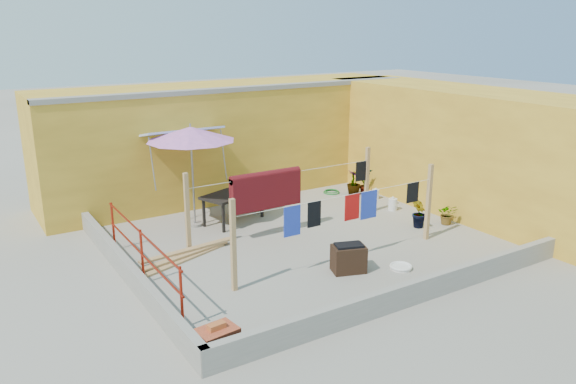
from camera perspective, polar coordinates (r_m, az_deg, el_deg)
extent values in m
plane|color=#9E998E|center=(13.04, 1.62, -5.02)|extent=(80.00, 80.00, 0.00)
cube|color=gold|center=(16.78, -5.86, 5.45)|extent=(11.00, 2.40, 3.20)
cube|color=gray|center=(15.62, -4.28, 10.44)|extent=(11.00, 0.35, 0.12)
cube|color=#2D51B2|center=(14.43, -10.69, 6.09)|extent=(2.00, 0.79, 0.22)
cylinder|color=gray|center=(13.90, -13.62, 2.79)|extent=(0.03, 0.30, 1.28)
cylinder|color=gray|center=(14.59, -6.55, 3.78)|extent=(0.03, 0.30, 1.28)
cube|color=gold|center=(15.96, 17.45, 4.22)|extent=(2.40, 9.00, 3.20)
cube|color=gray|center=(10.43, 12.76, -9.87)|extent=(8.30, 0.16, 0.44)
cube|color=gray|center=(11.38, -15.90, -7.78)|extent=(0.16, 7.30, 0.44)
cylinder|color=maroon|center=(9.41, -10.76, -10.52)|extent=(0.05, 0.05, 1.10)
cylinder|color=maroon|center=(11.14, -14.60, -6.38)|extent=(0.05, 0.05, 1.10)
cylinder|color=maroon|center=(12.95, -17.34, -3.36)|extent=(0.05, 0.05, 1.10)
cylinder|color=maroon|center=(10.96, -14.78, -3.97)|extent=(0.04, 4.20, 0.04)
cylinder|color=maroon|center=(11.12, -14.61, -6.15)|extent=(0.04, 4.20, 0.04)
cube|color=tan|center=(10.42, -5.58, -5.44)|extent=(0.09, 0.09, 1.80)
cube|color=tan|center=(13.27, 14.08, -1.02)|extent=(0.09, 0.09, 1.80)
cube|color=tan|center=(14.81, 8.00, 1.12)|extent=(0.09, 0.09, 1.80)
cube|color=tan|center=(12.31, -10.19, -2.14)|extent=(0.09, 0.09, 1.80)
cylinder|color=silver|center=(11.50, 5.54, -0.42)|extent=(5.00, 0.01, 0.01)
cylinder|color=silver|center=(13.24, -0.25, 1.91)|extent=(5.00, 0.01, 0.01)
cube|color=#4D0C11|center=(13.07, -2.26, 0.08)|extent=(1.80, 0.22, 0.82)
cube|color=black|center=(14.61, 7.44, 2.12)|extent=(0.34, 0.02, 0.52)
cube|color=maroon|center=(12.85, -3.84, 0.24)|extent=(0.40, 0.02, 0.51)
cube|color=#2037B2|center=(10.92, 0.42, -2.96)|extent=(0.38, 0.02, 0.62)
cube|color=black|center=(11.18, 2.68, -2.26)|extent=(0.31, 0.02, 0.53)
cube|color=#B6100E|center=(11.73, 6.53, -1.52)|extent=(0.37, 0.02, 0.56)
cube|color=#2037B2|center=(12.02, 8.21, -1.29)|extent=(0.42, 0.02, 0.61)
cube|color=black|center=(12.82, 12.55, -0.04)|extent=(0.34, 0.02, 0.46)
cylinder|color=gray|center=(14.23, -9.42, -3.24)|extent=(0.38, 0.38, 0.06)
cylinder|color=gray|center=(13.88, -9.64, 1.40)|extent=(0.05, 0.05, 2.45)
cone|color=#D673C6|center=(13.65, -9.86, 5.85)|extent=(2.41, 2.41, 0.34)
cylinder|color=gray|center=(13.61, -9.90, 6.64)|extent=(0.04, 0.04, 0.11)
cube|color=black|center=(14.16, -5.59, -0.17)|extent=(1.84, 1.36, 0.06)
cube|color=black|center=(13.56, -6.58, -2.65)|extent=(0.06, 0.06, 0.72)
cube|color=black|center=(14.00, -8.54, -2.10)|extent=(0.06, 0.06, 0.72)
cube|color=black|center=(14.58, -2.67, -1.19)|extent=(0.06, 0.06, 0.72)
cube|color=black|center=(14.99, -4.61, -0.72)|extent=(0.06, 0.06, 0.72)
cube|color=#AF4528|center=(8.80, -7.21, -14.83)|extent=(0.64, 0.50, 0.43)
cube|color=#B05B29|center=(8.67, -7.28, -13.36)|extent=(0.28, 0.16, 0.09)
cube|color=tan|center=(12.19, -10.45, -6.77)|extent=(2.14, 0.89, 0.04)
cube|color=tan|center=(12.30, -10.33, -6.29)|extent=(2.18, 0.70, 0.04)
cube|color=tan|center=(12.41, -10.20, -5.83)|extent=(2.22, 0.41, 0.04)
cube|color=#321F13|center=(11.46, 6.17, -6.76)|extent=(0.76, 0.63, 0.55)
cube|color=black|center=(11.35, 6.21, -5.39)|extent=(0.62, 0.49, 0.04)
cylinder|color=silver|center=(11.83, 11.38, -7.52)|extent=(0.44, 0.44, 0.06)
torus|color=silver|center=(11.82, 11.39, -7.40)|extent=(0.47, 0.47, 0.05)
cylinder|color=silver|center=(15.41, 10.58, -1.25)|extent=(0.24, 0.24, 0.33)
cylinder|color=silver|center=(15.36, 10.62, -0.59)|extent=(0.07, 0.07, 0.05)
cylinder|color=silver|center=(16.37, 8.89, -0.21)|extent=(0.20, 0.20, 0.28)
cylinder|color=silver|center=(16.33, 8.91, 0.32)|extent=(0.06, 0.06, 0.05)
torus|color=#186C26|center=(16.82, 4.43, -0.03)|extent=(0.49, 0.49, 0.03)
torus|color=#186C26|center=(16.81, 4.43, 0.10)|extent=(0.41, 0.41, 0.03)
imported|color=#205618|center=(15.03, -2.95, -0.62)|extent=(0.67, 0.59, 0.73)
imported|color=#205618|center=(16.65, 6.70, 0.99)|extent=(0.43, 0.43, 0.73)
imported|color=#205618|center=(16.74, 7.79, 1.22)|extent=(0.53, 0.50, 0.84)
imported|color=#205618|center=(14.12, 13.21, -2.11)|extent=(0.51, 0.54, 0.77)
imported|color=#205618|center=(14.61, 15.90, -2.17)|extent=(0.63, 0.63, 0.53)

